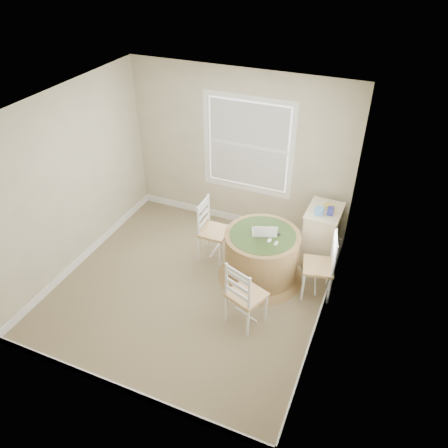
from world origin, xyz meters
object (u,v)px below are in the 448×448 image
at_px(chair_left, 215,231).
at_px(laptop, 264,232).
at_px(chair_near, 247,294).
at_px(chair_right, 318,266).
at_px(round_table, 262,254).
at_px(corner_chest, 321,234).

xyz_separation_m(chair_left, laptop, (0.81, -0.14, 0.30)).
bearing_deg(laptop, chair_near, 74.68).
height_order(chair_left, chair_near, same).
relative_size(chair_near, chair_right, 1.00).
xyz_separation_m(round_table, laptop, (0.01, 0.02, 0.37)).
relative_size(round_table, chair_near, 1.29).
relative_size(chair_left, laptop, 2.33).
height_order(chair_left, corner_chest, chair_left).
bearing_deg(corner_chest, chair_left, -156.42).
xyz_separation_m(chair_left, chair_near, (0.90, -1.06, 0.00)).
bearing_deg(chair_left, laptop, -100.75).
distance_m(chair_right, laptop, 0.85).
xyz_separation_m(chair_near, corner_chest, (0.56, 1.66, -0.04)).
relative_size(round_table, chair_left, 1.29).
bearing_deg(laptop, chair_right, 155.93).
bearing_deg(round_table, chair_near, -83.57).
relative_size(chair_left, chair_right, 1.00).
xyz_separation_m(round_table, chair_left, (-0.79, 0.16, 0.07)).
distance_m(chair_near, laptop, 0.97).
bearing_deg(chair_near, chair_right, -107.56).
distance_m(chair_right, corner_chest, 0.80).
bearing_deg(laptop, corner_chest, -152.55).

